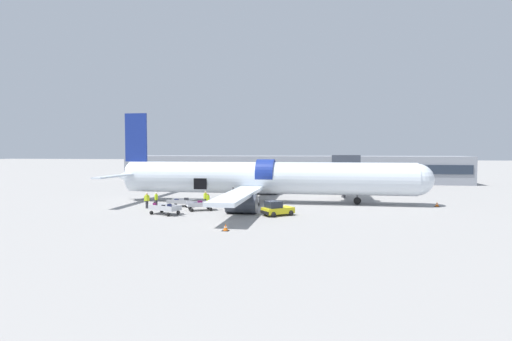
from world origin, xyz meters
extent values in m
plane|color=gray|center=(0.00, 0.00, 0.00)|extent=(500.00, 500.00, 0.00)
cube|color=gray|center=(0.00, 40.74, 2.78)|extent=(71.96, 10.18, 5.56)
cube|color=#232D3D|center=(0.00, 35.58, 3.06)|extent=(70.52, 0.16, 1.78)
cylinder|color=#4C4C51|center=(9.93, 12.27, 1.53)|extent=(0.60, 0.60, 3.06)
cube|color=silver|center=(9.93, 12.27, 4.45)|extent=(2.80, 10.45, 2.80)
cube|color=#333842|center=(9.93, 7.65, 4.45)|extent=(3.63, 1.60, 3.35)
cylinder|color=silver|center=(-0.27, 5.01, 3.19)|extent=(37.10, 4.07, 4.07)
sphere|color=silver|center=(18.28, 5.01, 3.19)|extent=(3.87, 3.87, 3.87)
cone|color=silver|center=(-18.82, 5.01, 3.19)|extent=(4.68, 3.74, 3.74)
cylinder|color=navy|center=(-0.27, 4.97, 3.56)|extent=(2.23, 4.08, 4.08)
cube|color=navy|center=(-18.06, 5.01, 8.48)|extent=(3.05, 0.28, 6.51)
cube|color=silver|center=(-18.13, 0.08, 3.60)|extent=(1.16, 9.86, 0.20)
cube|color=silver|center=(-18.13, 9.95, 3.60)|extent=(1.16, 9.86, 0.20)
cube|color=silver|center=(-1.75, -4.40, 2.08)|extent=(2.76, 17.62, 0.40)
cube|color=silver|center=(-1.75, 14.43, 2.08)|extent=(2.76, 17.62, 0.40)
cylinder|color=#333842|center=(-1.55, -4.42, 1.04)|extent=(3.28, 2.02, 2.02)
cylinder|color=#333842|center=(-1.55, 14.45, 1.04)|extent=(3.28, 2.02, 2.02)
cube|color=black|center=(-8.43, 3.00, 2.48)|extent=(1.70, 0.12, 1.40)
cylinder|color=#56565B|center=(11.23, 5.01, 1.32)|extent=(0.22, 0.22, 1.72)
sphere|color=black|center=(11.23, 5.01, 0.46)|extent=(0.92, 0.92, 0.92)
cylinder|color=#56565B|center=(-3.98, 2.28, 1.32)|extent=(0.22, 0.22, 1.72)
sphere|color=black|center=(-3.98, 2.28, 0.46)|extent=(0.92, 0.92, 0.92)
cylinder|color=#56565B|center=(-3.98, 7.75, 1.32)|extent=(0.22, 0.22, 1.72)
sphere|color=black|center=(-3.98, 7.75, 0.46)|extent=(0.92, 0.92, 0.92)
cube|color=white|center=(-1.79, 0.64, 0.60)|extent=(2.30, 2.63, 0.73)
cube|color=#232833|center=(-1.66, 1.01, 1.36)|extent=(1.67, 1.40, 0.79)
cube|color=black|center=(-1.42, 1.73, 0.46)|extent=(1.47, 0.60, 0.36)
sphere|color=black|center=(-0.79, 1.10, 0.28)|extent=(0.56, 0.56, 0.56)
sphere|color=black|center=(-2.31, 1.61, 0.28)|extent=(0.56, 0.56, 0.56)
sphere|color=black|center=(-1.27, -0.32, 0.28)|extent=(0.56, 0.56, 0.56)
sphere|color=black|center=(-2.78, 0.19, 0.28)|extent=(0.56, 0.56, 0.56)
cube|color=yellow|center=(2.40, -4.96, 0.54)|extent=(3.48, 3.26, 0.60)
cube|color=#232833|center=(1.97, -5.31, 1.18)|extent=(1.98, 1.98, 0.69)
cube|color=black|center=(1.14, -5.98, 0.42)|extent=(1.03, 1.24, 0.30)
sphere|color=black|center=(1.07, -5.02, 0.28)|extent=(0.56, 0.56, 0.56)
sphere|color=black|center=(2.06, -6.24, 0.28)|extent=(0.56, 0.56, 0.56)
sphere|color=black|center=(2.74, -3.68, 0.28)|extent=(0.56, 0.56, 0.56)
sphere|color=black|center=(3.72, -4.90, 0.28)|extent=(0.56, 0.56, 0.56)
cube|color=#999BA0|center=(-9.87, -0.09, 0.43)|extent=(3.32, 1.87, 0.05)
cube|color=#999BA0|center=(-8.32, -0.26, 0.65)|extent=(0.22, 1.54, 0.39)
cube|color=#999BA0|center=(-9.95, -0.83, 0.65)|extent=(3.10, 0.39, 0.39)
cube|color=#999BA0|center=(-9.79, 0.65, 0.65)|extent=(3.10, 0.39, 0.39)
cube|color=#333338|center=(-7.84, -0.31, 0.25)|extent=(0.90, 0.18, 0.06)
sphere|color=black|center=(-8.84, -0.98, 0.20)|extent=(0.40, 0.40, 0.40)
sphere|color=black|center=(-8.68, 0.56, 0.20)|extent=(0.40, 0.40, 0.40)
sphere|color=black|center=(-11.06, -0.74, 0.20)|extent=(0.40, 0.40, 0.40)
sphere|color=black|center=(-10.89, 0.79, 0.20)|extent=(0.40, 0.40, 0.40)
cube|color=#2D2D33|center=(-9.27, 0.10, 0.74)|extent=(0.54, 0.25, 0.57)
cube|color=#1E2347|center=(-10.56, 0.17, 0.65)|extent=(0.55, 0.42, 0.38)
cube|color=silver|center=(-6.59, -2.94, 0.55)|extent=(3.35, 2.69, 0.05)
cube|color=silver|center=(-5.29, -2.29, 0.77)|extent=(0.73, 1.39, 0.40)
cube|color=silver|center=(-6.27, -3.60, 0.77)|extent=(2.64, 1.36, 0.40)
cube|color=silver|center=(-6.92, -2.29, 0.77)|extent=(2.64, 1.36, 0.40)
cube|color=#333338|center=(-4.86, -2.08, 0.32)|extent=(0.84, 0.47, 0.06)
sphere|color=black|center=(-5.32, -3.16, 0.20)|extent=(0.40, 0.40, 0.40)
sphere|color=black|center=(-6.00, -1.80, 0.20)|extent=(0.40, 0.40, 0.40)
sphere|color=black|center=(-7.19, -4.09, 0.20)|extent=(0.40, 0.40, 0.40)
sphere|color=black|center=(-7.87, -2.73, 0.20)|extent=(0.40, 0.40, 0.40)
cube|color=#721951|center=(-6.61, -2.96, 0.84)|extent=(0.53, 0.46, 0.53)
cube|color=olive|center=(-5.81, -2.33, 0.72)|extent=(0.38, 0.34, 0.29)
cube|color=#1E2347|center=(-7.14, -2.97, 0.73)|extent=(0.49, 0.35, 0.30)
cube|color=#B7BABF|center=(-9.41, -6.28, 0.52)|extent=(3.69, 2.65, 0.05)
cube|color=#B7BABF|center=(-7.87, -6.88, 0.78)|extent=(0.61, 1.43, 0.47)
cube|color=#B7BABF|center=(-9.68, -6.95, 0.78)|extent=(3.10, 1.27, 0.47)
cube|color=#B7BABF|center=(-9.14, -5.60, 0.78)|extent=(3.10, 1.27, 0.47)
cube|color=#333338|center=(-7.42, -7.06, 0.30)|extent=(0.87, 0.41, 0.06)
sphere|color=black|center=(-8.59, -7.41, 0.20)|extent=(0.40, 0.40, 0.40)
sphere|color=black|center=(-8.03, -6.00, 0.20)|extent=(0.40, 0.40, 0.40)
sphere|color=black|center=(-10.79, -6.55, 0.20)|extent=(0.40, 0.40, 0.40)
sphere|color=black|center=(-10.23, -5.14, 0.20)|extent=(0.40, 0.40, 0.40)
cube|color=#1E2347|center=(-8.96, -6.11, 0.82)|extent=(0.47, 0.31, 0.55)
cube|color=black|center=(-9.43, -6.61, 0.80)|extent=(0.36, 0.25, 0.50)
cylinder|color=#2D2D33|center=(-13.21, -2.35, 0.44)|extent=(0.43, 0.43, 0.88)
cylinder|color=#CCE523|center=(-13.21, -2.35, 1.22)|extent=(0.56, 0.56, 0.69)
sphere|color=tan|center=(-13.21, -2.35, 1.69)|extent=(0.24, 0.24, 0.24)
cylinder|color=#CCE523|center=(-13.43, -2.46, 1.15)|extent=(0.18, 0.18, 0.63)
cylinder|color=#CCE523|center=(-13.00, -2.23, 1.15)|extent=(0.18, 0.18, 0.63)
cylinder|color=#2D2D33|center=(-7.10, 0.84, 0.43)|extent=(0.41, 0.41, 0.85)
cylinder|color=#CCE523|center=(-7.10, 0.84, 1.19)|extent=(0.53, 0.53, 0.67)
sphere|color=tan|center=(-7.10, 0.84, 1.64)|extent=(0.24, 0.24, 0.24)
cylinder|color=#CCE523|center=(-6.88, 0.74, 1.11)|extent=(0.17, 0.17, 0.62)
cylinder|color=#CCE523|center=(-7.31, 0.94, 1.11)|extent=(0.17, 0.17, 0.62)
cylinder|color=black|center=(-6.44, -0.33, 0.39)|extent=(0.40, 0.40, 0.79)
cylinder|color=#B7E019|center=(-6.44, -0.33, 1.10)|extent=(0.52, 0.52, 0.62)
sphere|color=#9E7556|center=(-6.44, -0.33, 1.51)|extent=(0.22, 0.22, 0.22)
cylinder|color=#B7E019|center=(-6.30, -0.49, 1.03)|extent=(0.17, 0.17, 0.57)
cylinder|color=#B7E019|center=(-6.58, -0.16, 1.03)|extent=(0.17, 0.17, 0.57)
cylinder|color=#2D2D33|center=(-12.74, -0.80, 0.41)|extent=(0.34, 0.34, 0.81)
cylinder|color=#B7E019|center=(-12.74, -0.80, 1.13)|extent=(0.44, 0.44, 0.64)
sphere|color=beige|center=(-12.74, -0.80, 1.57)|extent=(0.23, 0.23, 0.23)
cylinder|color=#B7E019|center=(-12.70, -1.02, 1.06)|extent=(0.14, 0.14, 0.59)
cylinder|color=#B7E019|center=(-12.77, -0.57, 1.06)|extent=(0.14, 0.14, 0.59)
cube|color=#721951|center=(-12.24, -2.43, 0.33)|extent=(0.43, 0.32, 0.67)
cube|color=black|center=(-12.24, -2.43, 0.73)|extent=(0.24, 0.13, 0.12)
cube|color=black|center=(20.49, 4.60, 0.01)|extent=(0.62, 0.62, 0.03)
cone|color=orange|center=(20.49, 4.60, 0.29)|extent=(0.46, 0.46, 0.58)
cylinder|color=white|center=(20.49, 4.60, 0.32)|extent=(0.27, 0.27, 0.07)
cube|color=black|center=(-1.06, -13.57, 0.01)|extent=(0.59, 0.59, 0.03)
cone|color=orange|center=(-1.06, -13.57, 0.28)|extent=(0.44, 0.44, 0.57)
cylinder|color=white|center=(-1.06, -13.57, 0.31)|extent=(0.25, 0.25, 0.07)
camera|label=1|loc=(6.86, -45.76, 6.69)|focal=28.00mm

